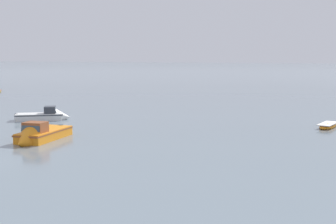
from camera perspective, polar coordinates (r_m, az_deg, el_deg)
rowboat_moored_0 at (r=44.39m, az=19.48°, el=-1.66°), size 1.69×3.65×0.56m
motorboat_moored_0 at (r=36.48m, az=-16.07°, el=-3.03°), size 3.15×6.39×2.33m
motorboat_moored_1 at (r=48.49m, az=-14.91°, el=-0.59°), size 5.50×4.81×2.08m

